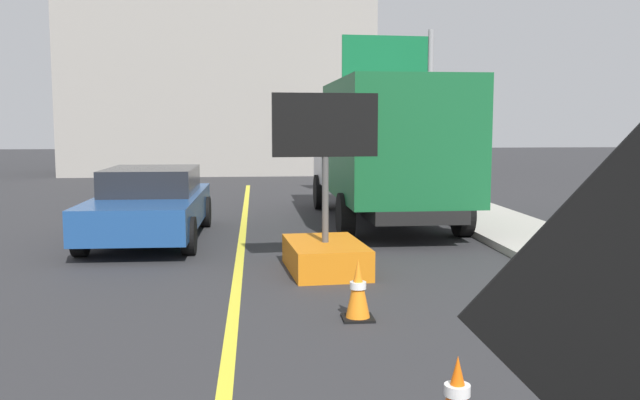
{
  "coord_description": "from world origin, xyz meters",
  "views": [
    {
      "loc": [
        0.28,
        -0.9,
        2.26
      ],
      "look_at": [
        0.74,
        4.02,
        1.7
      ],
      "focal_mm": 38.58,
      "sensor_mm": 36.0,
      "label": 1
    }
  ],
  "objects_px": {
    "arrow_board_trailer": "(325,240)",
    "traffic_cone_near_sign": "(457,396)",
    "pickup_car": "(150,204)",
    "traffic_cone_mid_lane": "(358,290)",
    "highway_guide_sign": "(405,83)",
    "box_truck": "(385,146)"
  },
  "relations": [
    {
      "from": "highway_guide_sign",
      "to": "pickup_car",
      "type": "bearing_deg",
      "value": -133.44
    },
    {
      "from": "box_truck",
      "to": "traffic_cone_mid_lane",
      "type": "relative_size",
      "value": 10.34
    },
    {
      "from": "box_truck",
      "to": "traffic_cone_mid_lane",
      "type": "bearing_deg",
      "value": -102.9
    },
    {
      "from": "pickup_car",
      "to": "traffic_cone_near_sign",
      "type": "distance_m",
      "value": 9.48
    },
    {
      "from": "arrow_board_trailer",
      "to": "traffic_cone_mid_lane",
      "type": "xyz_separation_m",
      "value": [
        0.11,
        -2.62,
        -0.13
      ]
    },
    {
      "from": "box_truck",
      "to": "traffic_cone_near_sign",
      "type": "distance_m",
      "value": 10.76
    },
    {
      "from": "pickup_car",
      "to": "highway_guide_sign",
      "type": "relative_size",
      "value": 0.98
    },
    {
      "from": "arrow_board_trailer",
      "to": "highway_guide_sign",
      "type": "bearing_deg",
      "value": 71.3
    },
    {
      "from": "traffic_cone_near_sign",
      "to": "traffic_cone_mid_lane",
      "type": "xyz_separation_m",
      "value": [
        -0.28,
        2.99,
        0.06
      ]
    },
    {
      "from": "arrow_board_trailer",
      "to": "traffic_cone_near_sign",
      "type": "relative_size",
      "value": 4.53
    },
    {
      "from": "box_truck",
      "to": "pickup_car",
      "type": "xyz_separation_m",
      "value": [
        -4.93,
        -1.76,
        -1.03
      ]
    },
    {
      "from": "box_truck",
      "to": "traffic_cone_near_sign",
      "type": "relative_size",
      "value": 12.27
    },
    {
      "from": "pickup_car",
      "to": "traffic_cone_mid_lane",
      "type": "height_order",
      "value": "pickup_car"
    },
    {
      "from": "traffic_cone_near_sign",
      "to": "traffic_cone_mid_lane",
      "type": "bearing_deg",
      "value": 95.28
    },
    {
      "from": "box_truck",
      "to": "highway_guide_sign",
      "type": "distance_m",
      "value": 5.59
    },
    {
      "from": "traffic_cone_near_sign",
      "to": "highway_guide_sign",
      "type": "bearing_deg",
      "value": 79.12
    },
    {
      "from": "box_truck",
      "to": "traffic_cone_near_sign",
      "type": "xyz_separation_m",
      "value": [
        -1.46,
        -10.57,
        -1.44
      ]
    },
    {
      "from": "pickup_car",
      "to": "highway_guide_sign",
      "type": "xyz_separation_m",
      "value": [
        6.48,
        6.85,
        2.73
      ]
    },
    {
      "from": "highway_guide_sign",
      "to": "traffic_cone_near_sign",
      "type": "distance_m",
      "value": 16.25
    },
    {
      "from": "arrow_board_trailer",
      "to": "highway_guide_sign",
      "type": "relative_size",
      "value": 0.54
    },
    {
      "from": "box_truck",
      "to": "traffic_cone_mid_lane",
      "type": "distance_m",
      "value": 7.89
    },
    {
      "from": "highway_guide_sign",
      "to": "traffic_cone_near_sign",
      "type": "relative_size",
      "value": 8.39
    }
  ]
}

